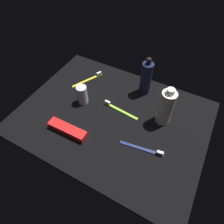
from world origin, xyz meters
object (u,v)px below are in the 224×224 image
lotion_bottle (146,78)px  toothpaste_box_red (68,130)px  toothbrush_lime (119,109)px  deodorant_stick (82,95)px  bodywash_bottle (166,107)px  toothbrush_navy (144,149)px  toothbrush_yellow (89,79)px

lotion_bottle → toothpaste_box_red: lotion_bottle is taller
lotion_bottle → toothbrush_lime: 19.82cm
lotion_bottle → deodorant_stick: lotion_bottle is taller
bodywash_bottle → deodorant_stick: bearing=-168.9°
toothbrush_navy → deodorant_stick: bearing=164.0°
toothbrush_yellow → toothpaste_box_red: (10.29, -32.78, 0.99)cm
toothbrush_lime → lotion_bottle: bearing=72.2°
toothbrush_navy → toothpaste_box_red: (-31.95, -7.56, 0.99)cm
bodywash_bottle → toothpaste_box_red: 42.41cm
toothbrush_navy → toothbrush_yellow: bearing=149.2°
deodorant_stick → bodywash_bottle: bearing=11.1°
lotion_bottle → toothbrush_yellow: size_ratio=1.19×
toothbrush_lime → toothpaste_box_red: toothpaste_box_red is taller
deodorant_stick → toothbrush_navy: bearing=-16.0°
toothbrush_lime → bodywash_bottle: bearing=11.1°
toothbrush_navy → toothpaste_box_red: 32.85cm
toothbrush_navy → toothbrush_lime: same height
toothbrush_lime → toothbrush_yellow: same height
deodorant_stick → toothbrush_navy: 37.79cm
toothbrush_navy → toothbrush_yellow: size_ratio=1.08×
deodorant_stick → toothbrush_lime: bearing=11.1°
toothbrush_yellow → toothbrush_navy: bearing=-30.8°
toothbrush_lime → toothpaste_box_red: (-13.46, -21.40, 0.99)cm
bodywash_bottle → toothbrush_navy: (-1.32, -17.74, -8.17)cm
bodywash_bottle → toothbrush_yellow: bearing=170.3°
lotion_bottle → bodywash_bottle: (14.29, -13.30, 0.02)cm
toothbrush_lime → toothpaste_box_red: bearing=-122.2°
deodorant_stick → toothbrush_lime: size_ratio=0.53×
bodywash_bottle → deodorant_stick: (-37.43, -7.36, -4.02)cm
bodywash_bottle → toothbrush_yellow: (-43.57, 7.48, -8.17)cm
lotion_bottle → bodywash_bottle: lotion_bottle is taller
toothbrush_yellow → toothpaste_box_red: size_ratio=0.95×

